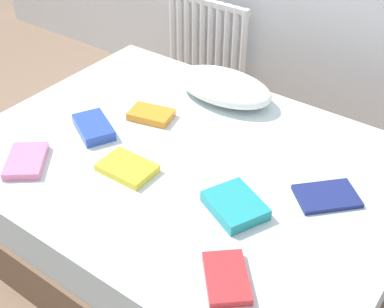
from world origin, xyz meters
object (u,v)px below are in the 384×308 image
at_px(radiator, 207,42).
at_px(textbook_yellow, 127,168).
at_px(textbook_teal, 235,205).
at_px(textbook_navy, 327,196).
at_px(pillow, 224,87).
at_px(textbook_pink, 26,161).
at_px(textbook_orange, 151,115).
at_px(bed, 186,197).
at_px(textbook_blue, 94,127).
at_px(textbook_red, 226,278).

bearing_deg(radiator, textbook_yellow, -68.24).
height_order(textbook_teal, textbook_navy, textbook_teal).
distance_m(pillow, textbook_yellow, 0.76).
bearing_deg(textbook_teal, textbook_pink, -137.09).
bearing_deg(textbook_yellow, textbook_pink, -151.04).
distance_m(textbook_teal, textbook_orange, 0.77).
relative_size(bed, radiator, 3.19).
bearing_deg(textbook_pink, pillow, 119.25).
distance_m(bed, pillow, 0.63).
bearing_deg(textbook_blue, textbook_teal, 23.50).
xyz_separation_m(textbook_orange, textbook_pink, (-0.21, -0.61, -0.00)).
relative_size(radiator, textbook_yellow, 2.64).
bearing_deg(textbook_yellow, textbook_blue, 157.99).
relative_size(textbook_orange, textbook_navy, 0.86).
xyz_separation_m(bed, textbook_red, (0.53, -0.48, 0.27)).
bearing_deg(textbook_navy, pillow, 105.60).
bearing_deg(bed, textbook_pink, -139.38).
bearing_deg(textbook_red, bed, -173.65).
relative_size(pillow, textbook_blue, 2.28).
xyz_separation_m(pillow, textbook_navy, (0.77, -0.41, -0.06)).
bearing_deg(pillow, textbook_blue, -117.77).
distance_m(textbook_teal, textbook_yellow, 0.51).
relative_size(radiator, textbook_red, 2.86).
height_order(radiator, textbook_navy, radiator).
height_order(bed, textbook_pink, textbook_pink).
height_order(pillow, textbook_teal, pillow).
relative_size(textbook_teal, textbook_red, 1.05).
bearing_deg(textbook_orange, textbook_pink, -123.15).
height_order(pillow, textbook_red, pillow).
height_order(textbook_teal, textbook_pink, textbook_teal).
bearing_deg(radiator, textbook_red, -53.49).
xyz_separation_m(bed, textbook_yellow, (-0.14, -0.24, 0.27)).
relative_size(textbook_red, textbook_orange, 1.04).
bearing_deg(textbook_orange, textbook_teal, -38.88).
xyz_separation_m(radiator, textbook_navy, (1.35, -1.09, 0.09)).
height_order(textbook_orange, textbook_navy, textbook_orange).
distance_m(textbook_teal, textbook_navy, 0.39).
bearing_deg(textbook_pink, textbook_yellow, 80.67).
height_order(textbook_orange, textbook_pink, textbook_orange).
relative_size(textbook_yellow, textbook_red, 1.08).
height_order(pillow, textbook_yellow, pillow).
relative_size(textbook_teal, textbook_navy, 0.94).
xyz_separation_m(textbook_yellow, textbook_blue, (-0.33, 0.13, 0.01)).
xyz_separation_m(textbook_yellow, textbook_navy, (0.77, 0.35, -0.01)).
relative_size(pillow, textbook_navy, 2.23).
distance_m(textbook_navy, textbook_blue, 1.13).
distance_m(bed, textbook_teal, 0.49).
distance_m(pillow, textbook_red, 1.21).
bearing_deg(textbook_teal, bed, -179.50).
distance_m(textbook_orange, textbook_navy, 0.96).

